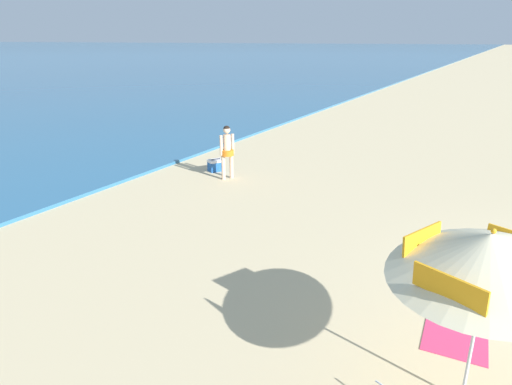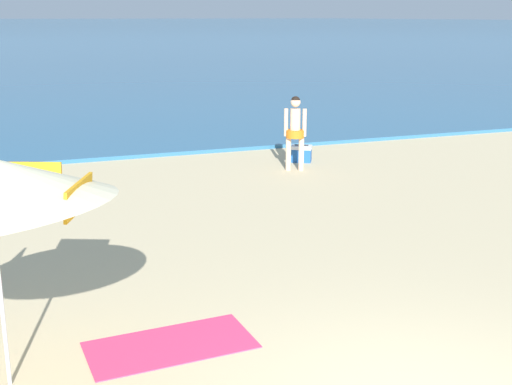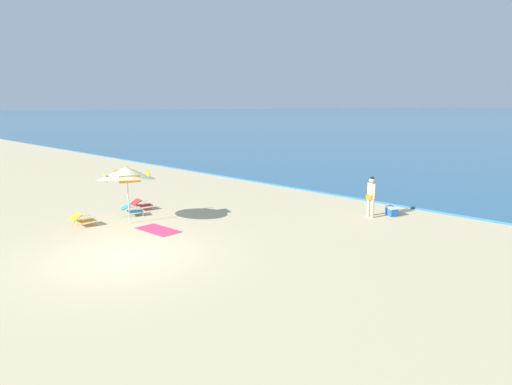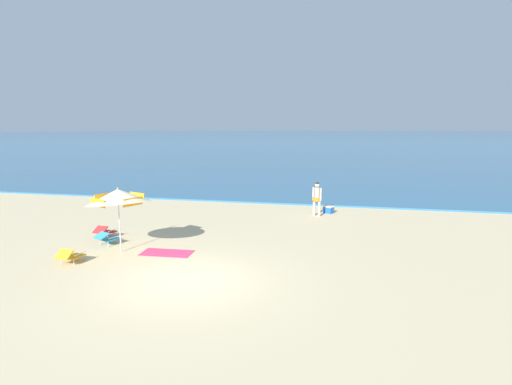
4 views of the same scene
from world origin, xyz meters
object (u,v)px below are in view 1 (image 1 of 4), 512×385
(beach_towel, at_px, (457,324))
(person_standing_near_shore, at_px, (227,148))
(cooler_box, at_px, (216,165))
(beach_umbrella_striped_main, at_px, (489,255))

(beach_towel, bearing_deg, person_standing_near_shore, 57.33)
(cooler_box, bearing_deg, person_standing_near_shore, -123.35)
(beach_umbrella_striped_main, bearing_deg, person_standing_near_shore, 50.00)
(person_standing_near_shore, height_order, cooler_box, person_standing_near_shore)
(person_standing_near_shore, bearing_deg, cooler_box, 56.65)
(beach_umbrella_striped_main, relative_size, cooler_box, 5.30)
(beach_umbrella_striped_main, distance_m, cooler_box, 11.07)
(beach_umbrella_striped_main, xyz_separation_m, cooler_box, (6.93, 8.44, -1.82))
(beach_umbrella_striped_main, xyz_separation_m, person_standing_near_shore, (6.38, 7.60, -1.03))
(person_standing_near_shore, relative_size, beach_towel, 0.96)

